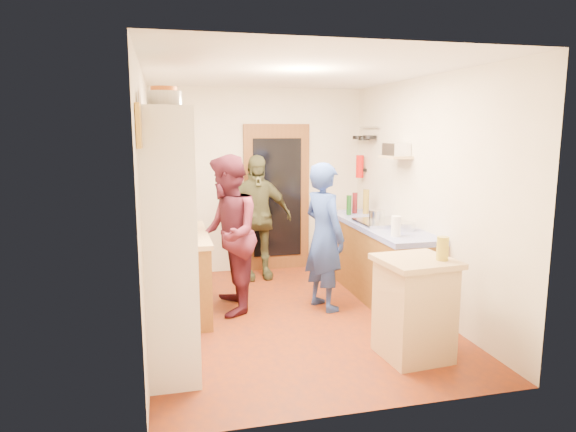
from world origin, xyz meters
name	(u,v)px	position (x,y,z in m)	size (l,w,h in m)	color
floor	(294,317)	(0.00, 0.00, -0.01)	(3.00, 4.00, 0.02)	maroon
ceiling	(294,71)	(0.00, 0.00, 2.61)	(3.00, 4.00, 0.02)	silver
wall_back	(259,181)	(0.00, 2.01, 1.30)	(3.00, 0.02, 2.60)	beige
wall_front	(367,237)	(0.00, -2.01, 1.30)	(3.00, 0.02, 2.60)	beige
wall_left	(146,204)	(-1.51, 0.00, 1.30)	(0.02, 4.00, 2.60)	beige
wall_right	(424,195)	(1.51, 0.00, 1.30)	(0.02, 4.00, 2.60)	beige
door_frame	(277,198)	(0.25, 1.97, 1.05)	(0.95, 0.06, 2.10)	brown
door_glass	(277,198)	(0.25, 1.94, 1.05)	(0.70, 0.02, 1.70)	black
hutch_body	(170,239)	(-1.30, -0.80, 1.10)	(0.40, 1.20, 2.20)	white
hutch_top_shelf	(165,110)	(-1.30, -0.80, 2.18)	(0.40, 1.14, 0.04)	white
plate_stack	(165,99)	(-1.30, -1.14, 2.25)	(0.26, 0.26, 0.11)	white
orange_pot_a	(164,97)	(-1.30, -0.74, 2.29)	(0.22, 0.22, 0.17)	orange
orange_pot_b	(164,101)	(-1.30, -0.41, 2.28)	(0.17, 0.17, 0.15)	orange
left_counter_base	(180,275)	(-1.20, 0.45, 0.42)	(0.60, 1.40, 0.85)	brown
left_counter_top	(178,235)	(-1.20, 0.45, 0.88)	(0.64, 1.44, 0.05)	tan
toaster	(184,235)	(-1.15, -0.06, 0.98)	(0.22, 0.14, 0.16)	white
kettle	(173,228)	(-1.25, 0.22, 1.00)	(0.18, 0.18, 0.20)	white
orange_bowl	(184,225)	(-1.12, 0.65, 0.94)	(0.20, 0.20, 0.09)	orange
chopping_board	(178,223)	(-1.18, 1.00, 0.91)	(0.30, 0.22, 0.03)	tan
right_counter_base	(378,261)	(1.20, 0.50, 0.42)	(0.60, 2.20, 0.84)	brown
right_counter_top	(379,225)	(1.20, 0.50, 0.87)	(0.62, 2.22, 0.06)	#1E29B3
hob	(382,222)	(1.20, 0.43, 0.92)	(0.55, 0.58, 0.04)	silver
pot_on_hob	(377,215)	(1.15, 0.45, 1.00)	(0.19, 0.19, 0.13)	silver
bottle_a	(349,205)	(1.05, 1.15, 1.03)	(0.07, 0.07, 0.26)	#143F14
bottle_b	(355,203)	(1.18, 1.27, 1.04)	(0.07, 0.07, 0.28)	#591419
bottle_c	(366,202)	(1.31, 1.19, 1.06)	(0.08, 0.08, 0.33)	olive
paper_towel	(396,226)	(1.05, -0.28, 1.01)	(0.10, 0.10, 0.22)	white
mixing_bowl	(405,226)	(1.30, 0.01, 0.94)	(0.23, 0.23, 0.09)	silver
island_base	(414,311)	(0.79, -1.23, 0.43)	(0.55, 0.55, 0.86)	tan
island_top	(416,261)	(0.79, -1.23, 0.89)	(0.62, 0.62, 0.05)	tan
cutting_board	(408,259)	(0.74, -1.19, 0.90)	(0.35, 0.28, 0.02)	white
oil_jar	(443,248)	(0.98, -1.34, 1.01)	(0.10, 0.10, 0.21)	#AD9E2D
pan_rail	(369,128)	(1.46, 1.52, 2.05)	(0.02, 0.02, 0.65)	silver
pan_hang_a	(369,137)	(1.40, 1.35, 1.92)	(0.18, 0.18, 0.05)	black
pan_hang_b	(364,138)	(1.40, 1.55, 1.90)	(0.16, 0.16, 0.05)	black
pan_hang_c	(359,137)	(1.40, 1.75, 1.91)	(0.17, 0.17, 0.05)	black
wall_shelf	(396,157)	(1.37, 0.45, 1.70)	(0.26, 0.42, 0.03)	tan
radio	(396,149)	(1.37, 0.45, 1.79)	(0.22, 0.30, 0.15)	silver
ext_bracket	(364,170)	(1.47, 1.70, 1.45)	(0.06, 0.10, 0.04)	black
fire_extinguisher	(360,166)	(1.41, 1.70, 1.50)	(0.11, 0.11, 0.32)	red
picture_frame	(139,126)	(-1.48, -1.55, 2.05)	(0.03, 0.25, 0.30)	gold
person_hob	(328,237)	(0.44, 0.18, 0.83)	(0.61, 0.40, 1.67)	navy
person_left	(230,234)	(-0.64, 0.36, 0.88)	(0.86, 0.67, 1.76)	#491826
person_back	(257,217)	(-0.12, 1.55, 0.85)	(0.99, 0.41, 1.69)	#414228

